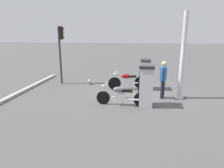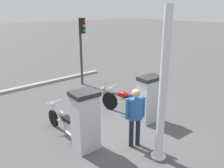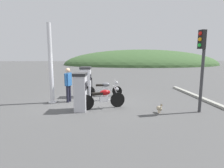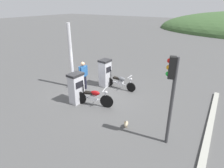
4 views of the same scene
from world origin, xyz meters
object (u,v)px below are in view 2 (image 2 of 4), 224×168
Objects in this scene: fuel_pump_near at (149,99)px; motorcycle_far_pump at (64,122)px; motorcycle_near_pump at (125,101)px; fuel_pump_far at (85,120)px; canopy_support_pole at (163,91)px; wandering_duck at (103,88)px; attendant_person at (135,114)px; roadside_traffic_light at (82,40)px.

fuel_pump_near is 0.76× the size of motorcycle_far_pump.
motorcycle_far_pump is at bearing 88.32° from motorcycle_near_pump.
fuel_pump_far is 2.21m from canopy_support_pole.
fuel_pump_far is 3.99× the size of wandering_duck.
motorcycle_far_pump is (0.07, 2.48, -0.05)m from motorcycle_near_pump.
fuel_pump_far is at bearing 55.47° from attendant_person.
attendant_person is at bearing -145.59° from motorcycle_far_pump.
fuel_pump_near is at bearing 170.14° from wandering_duck.
attendant_person is (-0.77, 1.45, 0.17)m from fuel_pump_near.
fuel_pump_near is at bearing 173.62° from roadside_traffic_light.
motorcycle_far_pump is 0.55× the size of canopy_support_pole.
fuel_pump_far is at bearing 90.00° from fuel_pump_near.
roadside_traffic_light is 0.86× the size of canopy_support_pole.
attendant_person reaches higher than motorcycle_far_pump.
motorcycle_far_pump is at bearing 27.45° from canopy_support_pole.
fuel_pump_far reaches higher than motorcycle_near_pump.
motorcycle_far_pump is 2.23m from attendant_person.
fuel_pump_far is at bearing 135.85° from wandering_duck.
motorcycle_near_pump is at bearing -91.68° from motorcycle_far_pump.
roadside_traffic_light reaches higher than motorcycle_far_pump.
fuel_pump_near reaches higher than motorcycle_near_pump.
wandering_duck is (3.99, -2.01, -0.78)m from attendant_person.
canopy_support_pole reaches higher than fuel_pump_far.
motorcycle_near_pump is 2.41m from wandering_duck.
attendant_person is at bearing 153.28° from wandering_duck.
fuel_pump_near reaches higher than motorcycle_far_pump.
attendant_person is 4.04× the size of wandering_duck.
attendant_person is 0.45× the size of canopy_support_pole.
roadside_traffic_light is (5.61, -1.99, 1.29)m from attendant_person.
fuel_pump_far reaches higher than wandering_duck.
motorcycle_near_pump is 1.19× the size of attendant_person.
fuel_pump_far is 1.36m from attendant_person.
roadside_traffic_light is at bearing -40.05° from motorcycle_far_pump.
canopy_support_pole reaches higher than motorcycle_near_pump.
motorcycle_far_pump is 5.32m from roadside_traffic_light.
attendant_person is at bearing -124.53° from fuel_pump_far.
roadside_traffic_light reaches higher than attendant_person.
canopy_support_pole reaches higher than fuel_pump_near.
fuel_pump_far is 5.92m from roadside_traffic_light.
motorcycle_near_pump is 2.18m from attendant_person.
canopy_support_pole reaches higher than motorcycle_far_pump.
attendant_person is 0.52× the size of roadside_traffic_light.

